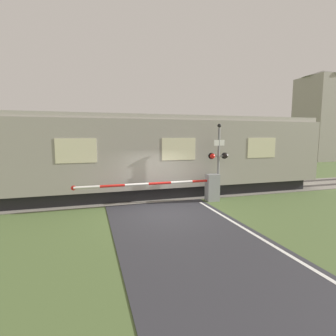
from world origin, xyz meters
TOP-DOWN VIEW (x-y plane):
  - ground_plane at (0.00, 0.00)m, footprint 80.00×80.00m
  - track_bed at (0.00, 3.20)m, footprint 36.00×3.20m
  - train at (1.24, 3.20)m, footprint 16.91×2.77m
  - crossing_barrier at (2.16, 1.19)m, footprint 6.69×0.44m
  - signal_post at (3.04, 1.20)m, footprint 1.00×0.26m
  - distant_building at (25.29, 16.53)m, footprint 5.14×5.14m

SIDE VIEW (x-z plane):
  - ground_plane at x=0.00m, z-range 0.00..0.00m
  - track_bed at x=0.00m, z-range -0.04..0.09m
  - crossing_barrier at x=2.16m, z-range 0.07..1.37m
  - signal_post at x=3.04m, z-range 0.25..3.94m
  - train at x=1.24m, z-range 0.05..4.18m
  - distant_building at x=25.29m, z-range 0.08..11.19m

